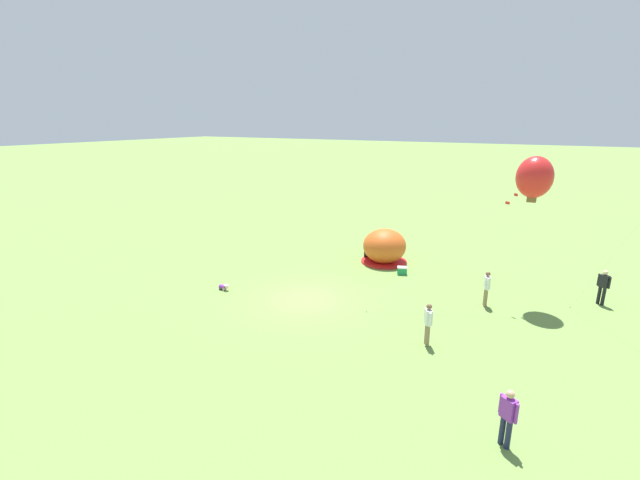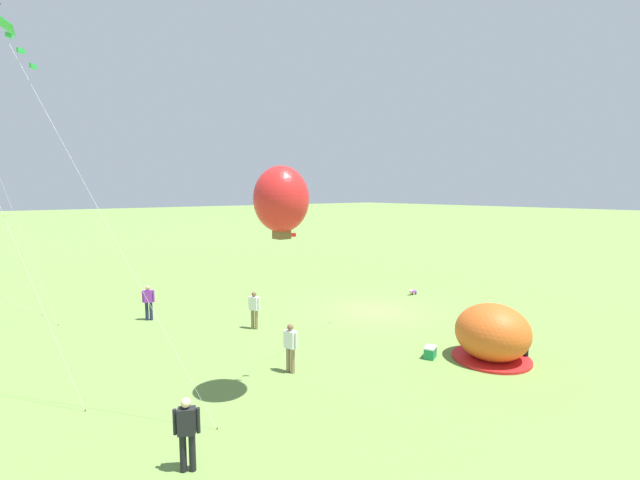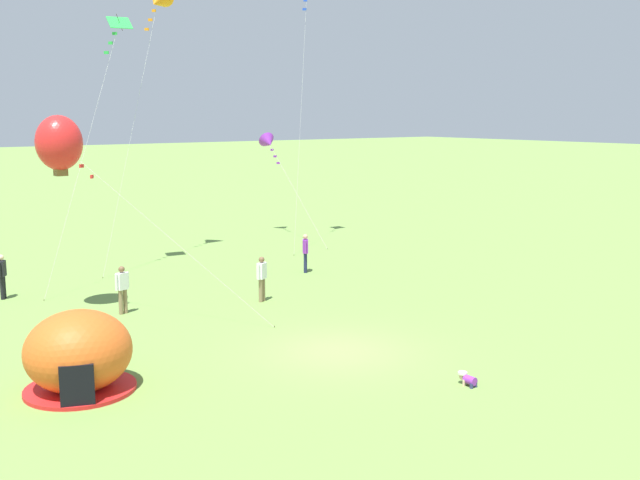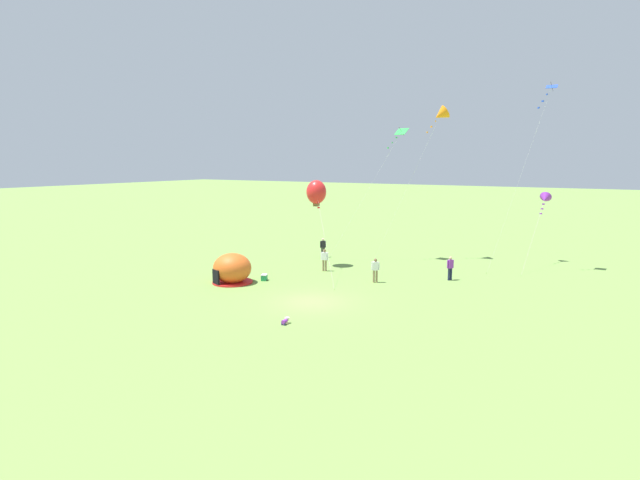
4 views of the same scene
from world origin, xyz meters
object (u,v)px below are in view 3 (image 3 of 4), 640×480
person_watching_sky (305,251)px  kite_green (117,30)px  cooler_box (113,354)px  kite_orange (158,0)px  toddler_crawling (467,379)px  kite_red (59,143)px  person_with_toddler (122,287)px  kite_purple (269,142)px  person_near_tent (2,274)px  person_far_back (262,276)px  popup_tent (79,353)px

person_watching_sky → kite_green: bearing=139.6°
cooler_box → kite_orange: (8.13, 14.03, 12.05)m
toddler_crawling → cooler_box: bearing=132.9°
kite_orange → kite_red: bearing=-133.2°
person_with_toddler → kite_green: kite_green is taller
person_with_toddler → person_watching_sky: (9.24, 1.93, 0.00)m
toddler_crawling → kite_red: size_ratio=0.08×
kite_orange → person_with_toddler: bearing=-122.7°
person_watching_sky → kite_red: 11.88m
kite_green → kite_orange: kite_orange is taller
cooler_box → kite_purple: size_ratio=0.09×
person_near_tent → person_far_back: same height
cooler_box → kite_orange: 20.20m
cooler_box → popup_tent: bearing=-131.9°
popup_tent → toddler_crawling: size_ratio=5.13×
cooler_box → toddler_crawling: cooler_box is taller
person_far_back → person_watching_sky: same height
person_far_back → kite_red: size_ratio=0.25×
person_far_back → kite_red: kite_red is taller
popup_tent → kite_orange: bearing=58.5°
kite_green → popup_tent: bearing=-116.3°
toddler_crawling → person_near_tent: (-7.41, 16.88, 0.79)m
toddler_crawling → kite_green: kite_green is taller
kite_purple → person_with_toddler: bearing=-138.4°
popup_tent → kite_orange: size_ratio=0.22×
cooler_box → kite_red: 8.46m
person_with_toddler → kite_purple: size_ratio=0.24×
kite_green → cooler_box: bearing=-113.7°
cooler_box → person_with_toddler: (2.22, 4.82, 0.74)m
person_near_tent → kite_purple: (16.91, 7.68, 4.37)m
toddler_crawling → person_with_toddler: person_with_toddler is taller
kite_purple → person_watching_sky: bearing=-114.5°
person_far_back → kite_green: kite_green is taller
person_far_back → kite_green: size_ratio=0.15×
person_far_back → kite_purple: size_ratio=0.24×
toddler_crawling → kite_purple: (9.50, 24.56, 5.15)m
popup_tent → person_with_toddler: popup_tent is taller
person_far_back → person_with_toddler: bearing=164.0°
kite_purple → kite_orange: size_ratio=0.55×
person_with_toddler → toddler_crawling: bearing=-69.5°
person_watching_sky → cooler_box: bearing=-149.5°
toddler_crawling → person_far_back: size_ratio=0.32×
person_far_back → kite_red: bearing=157.0°
kite_purple → person_near_tent: bearing=-155.6°
cooler_box → kite_red: size_ratio=0.09×
toddler_crawling → person_watching_sky: size_ratio=0.32×
popup_tent → person_far_back: bearing=30.6°
kite_red → kite_purple: (15.54, 11.15, -0.66)m
kite_red → popup_tent: bearing=-105.9°
kite_red → kite_green: size_ratio=0.62×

